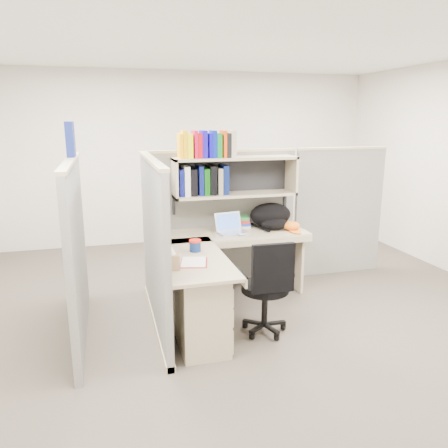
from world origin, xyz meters
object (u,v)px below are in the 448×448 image
object	(u,v)px
backpack	(273,216)
snack_canister	(195,245)
desk	(213,288)
task_chair	(266,302)
laptop	(232,223)

from	to	relation	value
backpack	snack_canister	xyz separation A→B (m)	(-1.05, -0.66, -0.09)
desk	task_chair	bearing A→B (deg)	-22.22
task_chair	snack_canister	bearing A→B (deg)	142.14
backpack	task_chair	xyz separation A→B (m)	(-0.48, -1.11, -0.55)
desk	snack_canister	xyz separation A→B (m)	(-0.11, 0.26, 0.35)
laptop	snack_canister	distance (m)	0.78
backpack	snack_canister	world-z (taller)	backpack
laptop	backpack	xyz separation A→B (m)	(0.52, 0.10, 0.03)
backpack	snack_canister	distance (m)	1.25
laptop	snack_canister	world-z (taller)	laptop
backpack	task_chair	size ratio (longest dim) A/B	0.53
task_chair	backpack	bearing A→B (deg)	66.44
desk	laptop	distance (m)	1.01
snack_canister	task_chair	xyz separation A→B (m)	(0.57, -0.44, -0.46)
backpack	desk	bearing A→B (deg)	-130.06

